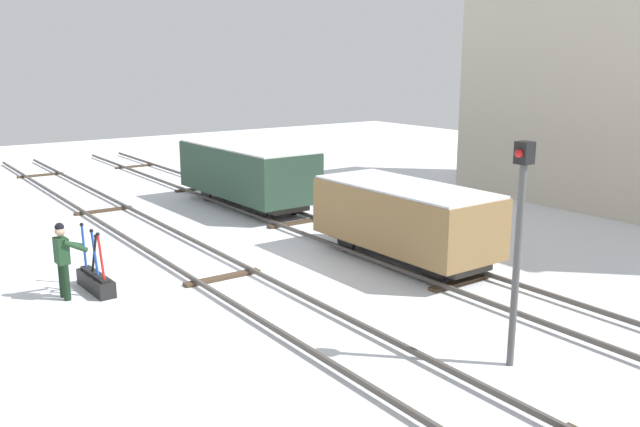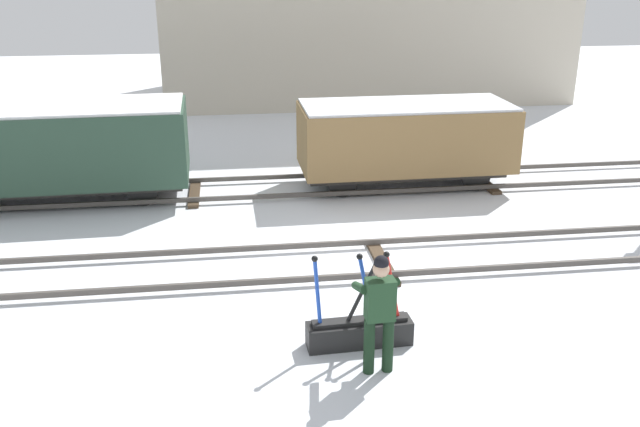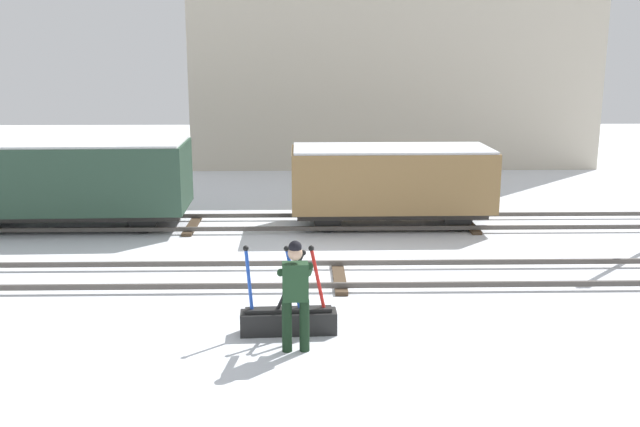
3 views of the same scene
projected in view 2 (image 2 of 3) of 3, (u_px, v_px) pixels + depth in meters
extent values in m
plane|color=silver|center=(382.00, 263.00, 12.56)|extent=(60.00, 60.00, 0.00)
cube|color=#4C4742|center=(391.00, 274.00, 11.84)|extent=(44.00, 0.07, 0.10)
cube|color=#4C4742|center=(374.00, 242.00, 13.18)|extent=(44.00, 0.07, 0.10)
cube|color=#423323|center=(382.00, 261.00, 12.54)|extent=(0.24, 1.94, 0.08)
cube|color=#4C4742|center=(348.00, 193.00, 15.91)|extent=(44.00, 0.07, 0.10)
cube|color=#4C4742|center=(338.00, 174.00, 17.24)|extent=(44.00, 0.07, 0.10)
cube|color=#423323|center=(195.00, 193.00, 16.16)|extent=(0.24, 1.94, 0.08)
cube|color=#423323|center=(482.00, 181.00, 17.05)|extent=(0.24, 1.94, 0.08)
cube|color=black|center=(359.00, 333.00, 9.88)|extent=(1.54, 0.43, 0.36)
cube|color=black|center=(360.00, 321.00, 9.80)|extent=(1.38, 0.27, 0.06)
cylinder|color=#1E47B7|center=(318.00, 293.00, 9.53)|extent=(0.14, 0.06, 1.05)
sphere|color=black|center=(315.00, 259.00, 9.34)|extent=(0.09, 0.09, 0.09)
cylinder|color=black|center=(362.00, 292.00, 9.65)|extent=(0.48, 0.08, 0.98)
sphere|color=black|center=(378.00, 260.00, 9.52)|extent=(0.09, 0.09, 0.09)
cylinder|color=#1E47B7|center=(366.00, 290.00, 9.65)|extent=(0.27, 0.07, 1.04)
sphere|color=black|center=(360.00, 257.00, 9.45)|extent=(0.09, 0.09, 0.09)
cylinder|color=red|center=(392.00, 287.00, 9.71)|extent=(0.27, 0.07, 1.04)
sphere|color=black|center=(387.00, 255.00, 9.52)|extent=(0.09, 0.09, 0.09)
cylinder|color=black|center=(369.00, 346.00, 9.14)|extent=(0.15, 0.15, 0.80)
cylinder|color=black|center=(388.00, 344.00, 9.19)|extent=(0.15, 0.15, 0.80)
cube|color=#1E3D23|center=(380.00, 299.00, 8.92)|extent=(0.39, 0.26, 0.57)
sphere|color=tan|center=(381.00, 269.00, 8.77)|extent=(0.22, 0.22, 0.22)
sphere|color=black|center=(381.00, 263.00, 8.74)|extent=(0.20, 0.20, 0.20)
cylinder|color=#1E3D23|center=(360.00, 288.00, 9.10)|extent=(0.14, 0.55, 0.27)
cylinder|color=#1E3D23|center=(391.00, 283.00, 9.14)|extent=(0.13, 0.53, 0.35)
cube|color=#2D2B28|center=(404.00, 170.00, 16.67)|extent=(4.74, 1.31, 0.20)
cube|color=olive|center=(405.00, 137.00, 16.38)|extent=(5.00, 2.15, 1.46)
cube|color=silver|center=(407.00, 105.00, 16.11)|extent=(4.90, 2.06, 0.06)
cylinder|color=black|center=(342.00, 182.00, 15.93)|extent=(0.70, 0.11, 0.70)
cylinder|color=black|center=(334.00, 168.00, 17.00)|extent=(0.70, 0.11, 0.70)
cylinder|color=black|center=(476.00, 176.00, 16.37)|extent=(0.70, 0.11, 0.70)
cylinder|color=black|center=(460.00, 163.00, 17.44)|extent=(0.70, 0.11, 0.70)
cube|color=#2D2B28|center=(58.00, 184.00, 15.65)|extent=(5.62, 1.50, 0.20)
cube|color=#284233|center=(53.00, 145.00, 15.33)|extent=(5.94, 2.42, 1.64)
cube|color=white|center=(47.00, 107.00, 15.03)|extent=(5.82, 2.33, 0.06)
cylinder|color=black|center=(142.00, 190.00, 15.38)|extent=(0.70, 0.12, 0.70)
cylinder|color=black|center=(147.00, 174.00, 16.53)|extent=(0.70, 0.12, 0.70)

